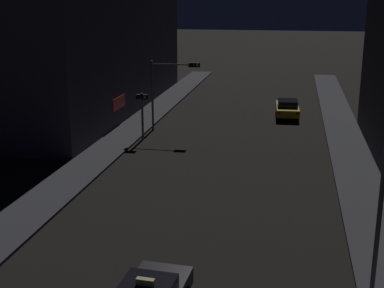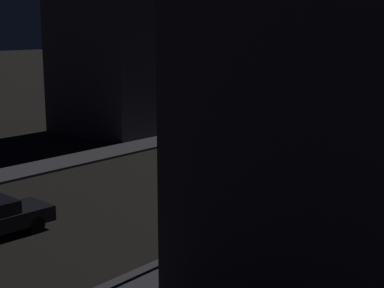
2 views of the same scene
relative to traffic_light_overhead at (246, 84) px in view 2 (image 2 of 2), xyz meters
name	(u,v)px [view 2 (image 2 of 2)]	position (x,y,z in m)	size (l,w,h in m)	color
sidewalk_left	(197,133)	(-2.88, -2.07, -3.67)	(2.58, 65.40, 0.14)	#424247
building_facade_left	(210,56)	(-8.36, 6.54, 1.46)	(8.47, 29.88, 10.40)	#3D3842
traffic_light_overhead	(246,84)	(0.00, 0.00, 0.00)	(3.61, 0.41, 5.19)	slate
traffic_light_left_kerb	(207,105)	(-1.34, -2.76, -1.36)	(0.80, 0.42, 3.29)	slate
street_lamp_near_block	(185,114)	(11.76, -20.56, 1.30)	(0.48, 0.48, 7.47)	slate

